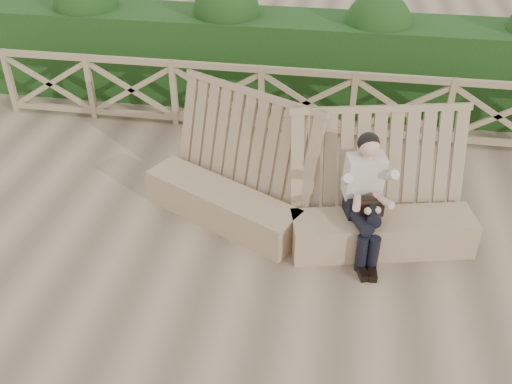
# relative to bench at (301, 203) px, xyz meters

# --- Properties ---
(ground) EXTENTS (60.00, 60.00, 0.00)m
(ground) POSITION_rel_bench_xyz_m (-0.19, -0.98, -0.40)
(ground) COLOR brown
(ground) RESTS_ON ground
(bench) EXTENTS (4.12, 1.66, 1.59)m
(bench) POSITION_rel_bench_xyz_m (0.00, 0.00, 0.00)
(bench) COLOR #89734E
(bench) RESTS_ON ground
(woman) EXTENTS (0.55, 0.96, 1.49)m
(woman) POSITION_rel_bench_xyz_m (0.73, -0.23, 0.39)
(woman) COLOR black
(woman) RESTS_ON ground
(guardrail) EXTENTS (10.10, 0.09, 1.10)m
(guardrail) POSITION_rel_bench_xyz_m (-0.19, 2.52, 0.15)
(guardrail) COLOR olive
(guardrail) RESTS_ON ground
(hedge) EXTENTS (12.00, 1.20, 1.50)m
(hedge) POSITION_rel_bench_xyz_m (-0.19, 3.72, 0.35)
(hedge) COLOR black
(hedge) RESTS_ON ground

